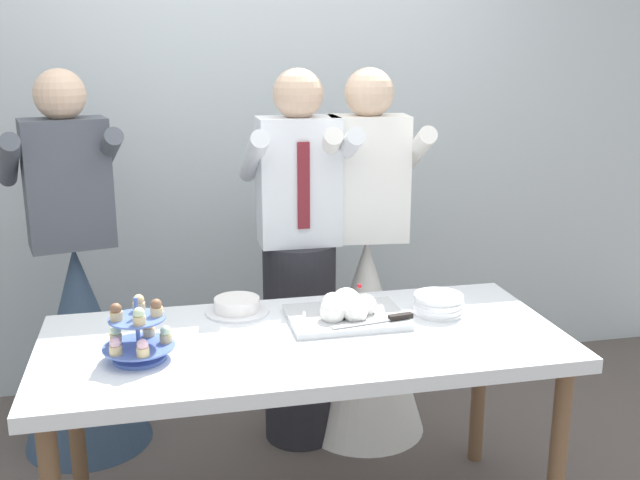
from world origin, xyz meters
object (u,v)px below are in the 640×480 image
at_px(dessert_table, 304,356).
at_px(person_guest, 80,320).
at_px(plate_stack, 438,304).
at_px(person_groom, 299,281).
at_px(cupcake_stand, 138,335).
at_px(main_cake_tray, 346,310).
at_px(person_bride, 366,311).
at_px(round_cake, 237,306).

bearing_deg(dessert_table, person_guest, 134.55).
height_order(plate_stack, person_groom, person_groom).
distance_m(person_groom, person_guest, 0.98).
relative_size(dessert_table, cupcake_stand, 7.83).
relative_size(main_cake_tray, person_bride, 0.26).
relative_size(main_cake_tray, plate_stack, 2.30).
xyz_separation_m(dessert_table, person_bride, (0.42, 0.69, -0.12)).
height_order(plate_stack, person_bride, person_bride).
relative_size(dessert_table, person_bride, 1.08).
xyz_separation_m(dessert_table, round_cake, (-0.20, 0.28, 0.10)).
bearing_deg(person_groom, plate_stack, -54.61).
height_order(round_cake, person_guest, person_guest).
relative_size(plate_stack, person_guest, 0.11).
bearing_deg(plate_stack, dessert_table, -168.99).
bearing_deg(person_bride, person_guest, 173.05).
height_order(dessert_table, person_groom, person_groom).
bearing_deg(cupcake_stand, round_cake, 45.46).
bearing_deg(cupcake_stand, person_guest, 106.77).
relative_size(person_groom, person_guest, 1.00).
distance_m(main_cake_tray, round_cake, 0.42).
relative_size(cupcake_stand, main_cake_tray, 0.53).
height_order(cupcake_stand, person_bride, person_bride).
relative_size(cupcake_stand, round_cake, 0.96).
bearing_deg(round_cake, person_bride, 33.48).
bearing_deg(dessert_table, main_cake_tray, 31.26).
bearing_deg(dessert_table, plate_stack, 11.01).
height_order(person_bride, person_guest, same).
bearing_deg(main_cake_tray, cupcake_stand, -165.71).
distance_m(main_cake_tray, plate_stack, 0.35).
xyz_separation_m(plate_stack, round_cake, (-0.73, 0.18, -0.01)).
bearing_deg(plate_stack, main_cake_tray, 179.29).
xyz_separation_m(dessert_table, main_cake_tray, (0.18, 0.11, 0.11)).
bearing_deg(round_cake, main_cake_tray, -24.45).
bearing_deg(round_cake, person_guest, 138.14).
bearing_deg(main_cake_tray, person_groom, 96.03).
height_order(dessert_table, round_cake, round_cake).
bearing_deg(person_guest, cupcake_stand, -73.23).
bearing_deg(person_guest, person_bride, -6.95).
height_order(main_cake_tray, person_bride, person_bride).
relative_size(main_cake_tray, person_groom, 0.26).
distance_m(dessert_table, plate_stack, 0.55).
bearing_deg(main_cake_tray, person_bride, 67.27).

